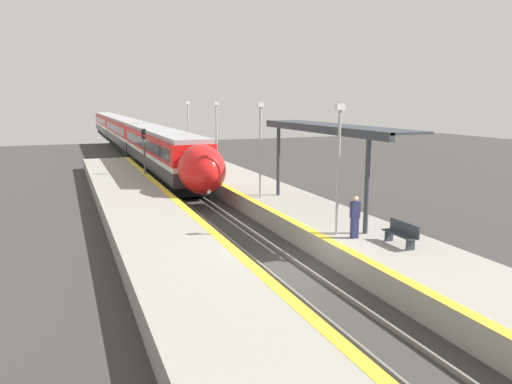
# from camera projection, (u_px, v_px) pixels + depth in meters

# --- Properties ---
(ground_plane) EXTENTS (120.00, 120.00, 0.00)m
(ground_plane) POSITION_uv_depth(u_px,v_px,m) (286.00, 271.00, 18.65)
(ground_plane) COLOR #383533
(rail_left) EXTENTS (0.08, 90.00, 0.15)m
(rail_left) POSITION_uv_depth(u_px,v_px,m) (268.00, 272.00, 18.38)
(rail_left) COLOR slate
(rail_left) RESTS_ON ground_plane
(rail_right) EXTENTS (0.08, 90.00, 0.15)m
(rail_right) POSITION_uv_depth(u_px,v_px,m) (303.00, 267.00, 18.89)
(rail_right) COLOR slate
(rail_right) RESTS_ON ground_plane
(train) EXTENTS (2.85, 73.36, 3.91)m
(train) POSITION_uv_depth(u_px,v_px,m) (128.00, 133.00, 60.96)
(train) COLOR black
(train) RESTS_ON ground_plane
(platform_right) EXTENTS (4.11, 64.00, 0.94)m
(platform_right) POSITION_uv_depth(u_px,v_px,m) (373.00, 248.00, 19.91)
(platform_right) COLOR gray
(platform_right) RESTS_ON ground_plane
(platform_left) EXTENTS (4.10, 64.00, 0.94)m
(platform_left) POSITION_uv_depth(u_px,v_px,m) (186.00, 272.00, 17.21)
(platform_left) COLOR gray
(platform_left) RESTS_ON ground_plane
(platform_bench) EXTENTS (0.44, 1.70, 0.89)m
(platform_bench) POSITION_uv_depth(u_px,v_px,m) (402.00, 233.00, 18.61)
(platform_bench) COLOR #2D333D
(platform_bench) RESTS_ON platform_right
(person_waiting) EXTENTS (0.36, 0.22, 1.69)m
(person_waiting) POSITION_uv_depth(u_px,v_px,m) (355.00, 216.00, 19.52)
(person_waiting) COLOR navy
(person_waiting) RESTS_ON platform_right
(railway_signal) EXTENTS (0.28, 0.28, 4.24)m
(railway_signal) POSITION_uv_depth(u_px,v_px,m) (144.00, 151.00, 36.23)
(railway_signal) COLOR #59595E
(railway_signal) RESTS_ON ground_plane
(lamppost_near) EXTENTS (0.36, 0.20, 5.22)m
(lamppost_near) POSITION_uv_depth(u_px,v_px,m) (339.00, 161.00, 19.65)
(lamppost_near) COLOR #9E9EA3
(lamppost_near) RESTS_ON platform_right
(lamppost_mid) EXTENTS (0.36, 0.20, 5.22)m
(lamppost_mid) POSITION_uv_depth(u_px,v_px,m) (260.00, 144.00, 27.30)
(lamppost_mid) COLOR #9E9EA3
(lamppost_mid) RESTS_ON platform_right
(lamppost_far) EXTENTS (0.36, 0.20, 5.22)m
(lamppost_far) POSITION_uv_depth(u_px,v_px,m) (217.00, 134.00, 34.95)
(lamppost_far) COLOR #9E9EA3
(lamppost_far) RESTS_ON platform_right
(lamppost_farthest) EXTENTS (0.36, 0.20, 5.22)m
(lamppost_farthest) POSITION_uv_depth(u_px,v_px,m) (188.00, 128.00, 42.60)
(lamppost_farthest) COLOR #9E9EA3
(lamppost_farthest) RESTS_ON platform_right
(station_canopy) EXTENTS (2.02, 11.85, 4.19)m
(station_canopy) POSITION_uv_depth(u_px,v_px,m) (327.00, 131.00, 23.93)
(station_canopy) COLOR #333842
(station_canopy) RESTS_ON platform_right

